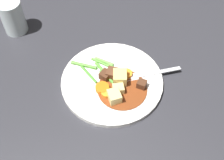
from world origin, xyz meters
name	(u,v)px	position (x,y,z in m)	size (l,w,h in m)	color
ground_plane	(112,83)	(0.00, 0.00, 0.00)	(3.00, 3.00, 0.00)	#2D2D33
dinner_plate	(112,81)	(0.00, 0.00, 0.01)	(0.26, 0.26, 0.01)	white
stew_sauce	(123,89)	(0.04, 0.00, 0.01)	(0.12, 0.12, 0.00)	brown
carrot_slice_0	(127,74)	(0.01, 0.04, 0.02)	(0.03, 0.03, 0.01)	orange
carrot_slice_1	(122,75)	(0.01, 0.02, 0.02)	(0.03, 0.03, 0.01)	orange
carrot_slice_2	(102,88)	(0.01, -0.04, 0.02)	(0.03, 0.03, 0.01)	orange
carrot_slice_3	(106,93)	(0.02, -0.04, 0.02)	(0.03, 0.03, 0.01)	orange
potato_chunk_0	(118,89)	(0.04, -0.01, 0.02)	(0.02, 0.03, 0.02)	#E5CC7A
potato_chunk_1	(114,97)	(0.05, -0.03, 0.03)	(0.03, 0.03, 0.03)	#E5CC7A
potato_chunk_2	(120,78)	(0.02, 0.01, 0.03)	(0.04, 0.03, 0.03)	#DBBC6B
meat_chunk_0	(105,75)	(-0.02, -0.01, 0.02)	(0.03, 0.02, 0.02)	#4C2B19
meat_chunk_1	(113,74)	(-0.01, 0.01, 0.02)	(0.03, 0.03, 0.02)	#56331E
meat_chunk_2	(142,84)	(0.06, 0.04, 0.02)	(0.02, 0.02, 0.02)	#4C2B19
green_bean_0	(104,64)	(-0.05, 0.02, 0.02)	(0.01, 0.01, 0.08)	#599E38
green_bean_1	(89,74)	(-0.05, -0.03, 0.02)	(0.01, 0.01, 0.07)	#4C8E33
green_bean_2	(104,61)	(-0.06, 0.02, 0.02)	(0.01, 0.01, 0.05)	#66AD42
green_bean_3	(84,65)	(-0.08, -0.03, 0.02)	(0.01, 0.01, 0.07)	#599E38
green_bean_4	(104,70)	(-0.04, 0.00, 0.02)	(0.01, 0.01, 0.06)	#599E38
green_bean_5	(116,69)	(-0.02, 0.03, 0.02)	(0.01, 0.01, 0.06)	#599E38
green_bean_6	(108,78)	(-0.01, -0.01, 0.02)	(0.01, 0.01, 0.06)	#4C8E33
fork	(146,75)	(0.04, 0.08, 0.01)	(0.10, 0.16, 0.00)	silver
water_glass	(13,17)	(-0.33, -0.08, 0.05)	(0.07, 0.07, 0.10)	silver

